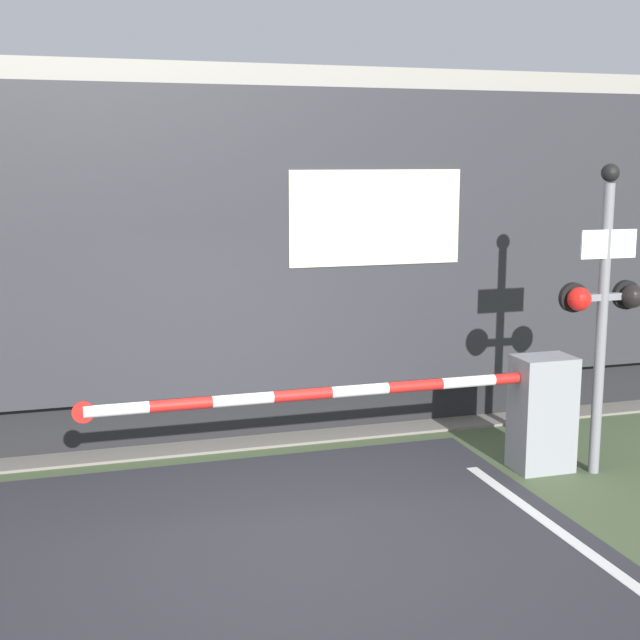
# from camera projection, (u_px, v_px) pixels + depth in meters

# --- Properties ---
(ground_plane) EXTENTS (80.00, 80.00, 0.00)m
(ground_plane) POSITION_uv_depth(u_px,v_px,m) (283.00, 534.00, 7.76)
(ground_plane) COLOR #475638
(track_bed) EXTENTS (36.00, 3.20, 0.13)m
(track_bed) POSITION_uv_depth(u_px,v_px,m) (207.00, 412.00, 11.42)
(track_bed) COLOR slate
(track_bed) RESTS_ON ground_plane
(train) EXTENTS (20.68, 2.74, 4.24)m
(train) POSITION_uv_depth(u_px,v_px,m) (339.00, 241.00, 11.55)
(train) COLOR black
(train) RESTS_ON ground_plane
(crossing_barrier) EXTENTS (5.02, 0.44, 1.21)m
(crossing_barrier) POSITION_uv_depth(u_px,v_px,m) (513.00, 410.00, 9.17)
(crossing_barrier) COLOR gray
(crossing_barrier) RESTS_ON ground_plane
(signal_post) EXTENTS (0.92, 0.26, 3.18)m
(signal_post) POSITION_uv_depth(u_px,v_px,m) (604.00, 301.00, 8.96)
(signal_post) COLOR gray
(signal_post) RESTS_ON ground_plane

